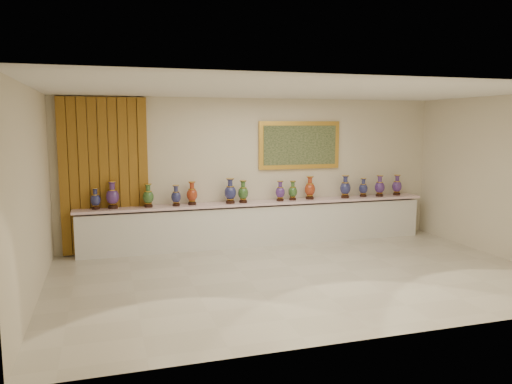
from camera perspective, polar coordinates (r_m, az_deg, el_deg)
ground at (r=8.34m, az=5.15°, el=-9.52°), size 8.00×8.00×0.00m
room at (r=9.88m, az=-13.26°, el=2.39°), size 8.00×8.00×8.00m
counter at (r=10.31m, az=0.43°, el=-3.64°), size 7.28×0.48×0.90m
vase_0 at (r=9.74m, az=-17.87°, el=-0.84°), size 0.23×0.23×0.40m
vase_1 at (r=9.74m, az=-16.08°, el=-0.47°), size 0.29×0.29×0.52m
vase_2 at (r=9.73m, az=-12.21°, el=-0.53°), size 0.27×0.27×0.45m
vase_3 at (r=9.77m, az=-9.13°, el=-0.53°), size 0.22×0.22×0.41m
vase_4 at (r=9.88m, az=-7.32°, el=-0.26°), size 0.26×0.26×0.46m
vase_5 at (r=9.97m, az=-2.96°, el=-0.02°), size 0.30×0.30×0.50m
vase_6 at (r=10.05m, az=-1.48°, el=-0.08°), size 0.27×0.27×0.45m
vase_7 at (r=10.29m, az=2.78°, el=0.00°), size 0.24×0.24×0.42m
vase_8 at (r=10.42m, az=4.22°, el=0.06°), size 0.21×0.21×0.41m
vase_9 at (r=10.58m, az=6.17°, el=0.35°), size 0.26×0.26×0.49m
vase_10 at (r=10.87m, az=10.17°, el=0.48°), size 0.29×0.29×0.49m
vase_11 at (r=11.15m, az=12.16°, el=0.41°), size 0.23×0.23×0.41m
vase_12 at (r=11.27m, az=13.95°, el=0.56°), size 0.27×0.27×0.46m
vase_13 at (r=11.56m, az=15.81°, el=0.66°), size 0.28×0.28×0.46m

